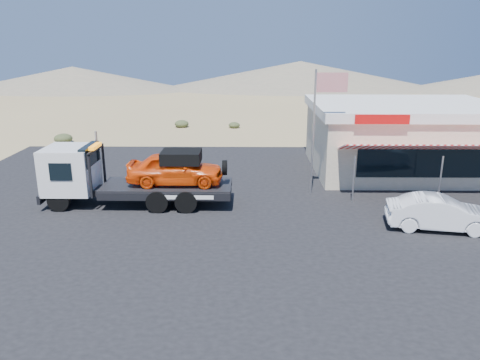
{
  "coord_description": "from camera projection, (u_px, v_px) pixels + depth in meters",
  "views": [
    {
      "loc": [
        1.49,
        -17.55,
        7.28
      ],
      "look_at": [
        1.24,
        1.79,
        1.5
      ],
      "focal_mm": 35.0,
      "sensor_mm": 36.0,
      "label": 1
    }
  ],
  "objects": [
    {
      "name": "ground",
      "position": [
        209.0,
        228.0,
        18.92
      ],
      "size": [
        120.0,
        120.0,
        0.0
      ],
      "primitive_type": "plane",
      "color": "#967F55",
      "rests_on": "ground"
    },
    {
      "name": "tow_truck",
      "position": [
        133.0,
        173.0,
        21.22
      ],
      "size": [
        8.37,
        2.48,
        2.8
      ],
      "color": "black",
      "rests_on": "asphalt_lot"
    },
    {
      "name": "flagpole",
      "position": [
        319.0,
        118.0,
        22.09
      ],
      "size": [
        1.55,
        0.1,
        6.0
      ],
      "color": "#99999E",
      "rests_on": "asphalt_lot"
    },
    {
      "name": "jerky_store",
      "position": [
        403.0,
        137.0,
        26.81
      ],
      "size": [
        10.4,
        9.97,
        3.9
      ],
      "color": "#C0B291",
      "rests_on": "asphalt_lot"
    },
    {
      "name": "distant_hills",
      "position": [
        173.0,
        77.0,
        71.33
      ],
      "size": [
        126.0,
        48.0,
        4.2
      ],
      "color": "#726B59",
      "rests_on": "ground"
    },
    {
      "name": "desert_scrub",
      "position": [
        18.0,
        159.0,
        28.7
      ],
      "size": [
        24.8,
        31.04,
        0.71
      ],
      "color": "#303B1F",
      "rests_on": "ground"
    },
    {
      "name": "white_sedan",
      "position": [
        440.0,
        213.0,
        18.58
      ],
      "size": [
        4.29,
        2.08,
        1.35
      ],
      "primitive_type": "imported",
      "rotation": [
        0.0,
        0.0,
        1.41
      ],
      "color": "silver",
      "rests_on": "asphalt_lot"
    },
    {
      "name": "asphalt_lot",
      "position": [
        257.0,
        203.0,
        21.76
      ],
      "size": [
        32.0,
        24.0,
        0.02
      ],
      "primitive_type": "cube",
      "color": "black",
      "rests_on": "ground"
    }
  ]
}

